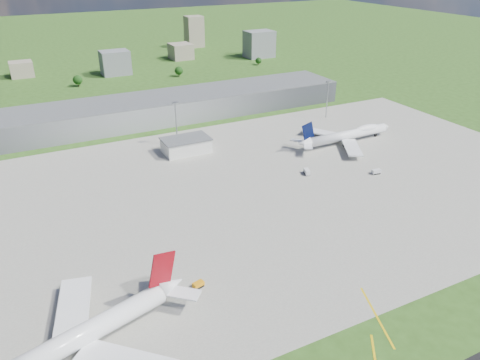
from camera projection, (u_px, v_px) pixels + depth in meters
name	position (u px, v px, depth m)	size (l,w,h in m)	color
ground	(145.00, 129.00, 307.02)	(1400.00, 1400.00, 0.00)	#2D4F18
apron	(232.00, 195.00, 222.93)	(360.00, 190.00, 0.08)	gray
terminal	(137.00, 111.00, 315.74)	(300.00, 42.00, 15.00)	gray
ops_building	(186.00, 146.00, 269.26)	(26.00, 16.00, 8.00)	silver
mast_center	(176.00, 116.00, 275.27)	(3.50, 2.00, 25.90)	gray
mast_east	(328.00, 93.00, 320.01)	(3.50, 2.00, 25.90)	gray
airliner_red_twin	(77.00, 339.00, 132.40)	(75.51, 57.63, 21.14)	white
airliner_blue_quad	(348.00, 135.00, 282.28)	(68.74, 54.02, 17.98)	white
tug_yellow	(198.00, 285.00, 161.41)	(4.36, 3.15, 1.92)	orange
van_white_near	(307.00, 172.00, 243.39)	(3.84, 5.67, 2.64)	silver
van_white_far	(376.00, 172.00, 243.80)	(5.01, 2.89, 2.45)	silver
bldg_cw	(22.00, 69.00, 431.78)	(20.00, 18.00, 14.00)	gray
bldg_c	(115.00, 63.00, 438.53)	(26.00, 20.00, 22.00)	slate
bldg_ce	(181.00, 51.00, 504.43)	(22.00, 24.00, 16.00)	gray
bldg_e	(259.00, 44.00, 510.30)	(30.00, 22.00, 28.00)	slate
bldg_tall_e	(194.00, 32.00, 564.39)	(20.00, 18.00, 36.00)	gray
tree_c	(78.00, 80.00, 400.48)	(8.10, 8.10, 9.90)	#382314
tree_e	(179.00, 71.00, 433.23)	(7.65, 7.65, 9.35)	#382314
tree_far_e	(258.00, 61.00, 478.28)	(6.30, 6.30, 7.70)	#382314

